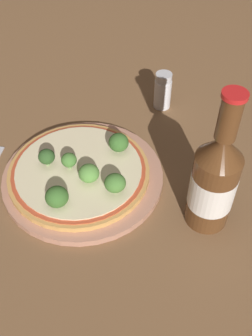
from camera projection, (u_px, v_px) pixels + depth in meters
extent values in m
plane|color=brown|center=(81.00, 167.00, 0.70)|extent=(3.00, 3.00, 0.00)
cylinder|color=tan|center=(83.00, 176.00, 0.67)|extent=(0.27, 0.27, 0.01)
cylinder|color=tan|center=(77.00, 172.00, 0.66)|extent=(0.24, 0.24, 0.01)
cylinder|color=#B74728|center=(76.00, 170.00, 0.66)|extent=(0.23, 0.23, 0.00)
cylinder|color=beige|center=(76.00, 169.00, 0.66)|extent=(0.21, 0.21, 0.00)
cylinder|color=#7A9E5B|center=(119.00, 148.00, 0.68)|extent=(0.01, 0.01, 0.01)
ellipsoid|color=#386628|center=(119.00, 142.00, 0.67)|extent=(0.03, 0.03, 0.03)
cylinder|color=#7A9E5B|center=(115.00, 189.00, 0.62)|extent=(0.01, 0.01, 0.01)
ellipsoid|color=#477A33|center=(115.00, 183.00, 0.61)|extent=(0.03, 0.03, 0.03)
cylinder|color=#7A9E5B|center=(70.00, 165.00, 0.65)|extent=(0.01, 0.01, 0.01)
ellipsoid|color=#477A33|center=(69.00, 160.00, 0.65)|extent=(0.03, 0.03, 0.02)
cylinder|color=#7A9E5B|center=(48.00, 162.00, 0.66)|extent=(0.01, 0.01, 0.01)
ellipsoid|color=#2D5123|center=(47.00, 157.00, 0.65)|extent=(0.03, 0.03, 0.03)
cylinder|color=#7A9E5B|center=(58.00, 202.00, 0.60)|extent=(0.01, 0.01, 0.01)
ellipsoid|color=#386628|center=(57.00, 197.00, 0.60)|extent=(0.04, 0.04, 0.03)
cylinder|color=#7A9E5B|center=(89.00, 178.00, 0.64)|extent=(0.01, 0.01, 0.01)
ellipsoid|color=#568E3D|center=(89.00, 173.00, 0.63)|extent=(0.03, 0.03, 0.03)
cylinder|color=#563319|center=(212.00, 190.00, 0.57)|extent=(0.07, 0.07, 0.13)
cylinder|color=silver|center=(212.00, 189.00, 0.57)|extent=(0.07, 0.07, 0.06)
cone|color=#563319|center=(222.00, 148.00, 0.51)|extent=(0.07, 0.07, 0.04)
cylinder|color=#563319|center=(229.00, 118.00, 0.48)|extent=(0.03, 0.03, 0.06)
cylinder|color=red|center=(235.00, 95.00, 0.45)|extent=(0.03, 0.03, 0.01)
cylinder|color=silver|center=(163.00, 94.00, 0.79)|extent=(0.03, 0.03, 0.06)
cylinder|color=silver|center=(164.00, 77.00, 0.77)|extent=(0.03, 0.03, 0.02)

